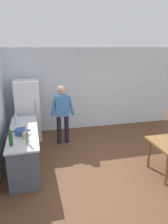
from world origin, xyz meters
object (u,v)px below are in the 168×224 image
object	(u,v)px
person	(62,111)
cooking_pot	(21,132)
utensil_jar	(25,135)
bottle_water_clear	(16,119)
refrigerator	(28,110)
bottle_wine_green	(11,139)
bottle_vinegar_tall	(27,138)

from	to	relation	value
person	cooking_pot	bearing A→B (deg)	-130.10
cooking_pot	utensil_jar	world-z (taller)	utensil_jar
utensil_jar	cooking_pot	bearing A→B (deg)	106.78
bottle_water_clear	utensil_jar	bearing A→B (deg)	-76.34
person	bottle_water_clear	bearing A→B (deg)	-154.03
refrigerator	cooking_pot	bearing A→B (deg)	-93.99
refrigerator	person	size ratio (longest dim) A/B	1.06
bottle_wine_green	bottle_water_clear	world-z (taller)	bottle_wine_green
person	bottle_water_clear	world-z (taller)	person
person	cooking_pot	size ratio (longest dim) A/B	4.25
cooking_pot	bottle_vinegar_tall	world-z (taller)	bottle_vinegar_tall
person	bottle_vinegar_tall	xyz separation A→B (m)	(-0.95, -1.83, 0.06)
bottle_vinegar_tall	bottle_water_clear	bearing A→B (deg)	102.90
cooking_pot	utensil_jar	distance (m)	0.27
person	refrigerator	bearing A→B (deg)	149.77
refrigerator	bottle_wine_green	distance (m)	2.39
person	bottle_wine_green	size ratio (longest dim) A/B	5.00
refrigerator	bottle_water_clear	xyz separation A→B (m)	(-0.28, -1.15, 0.13)
refrigerator	utensil_jar	world-z (taller)	refrigerator
refrigerator	bottle_vinegar_tall	xyz separation A→B (m)	(0.00, -2.38, 0.14)
utensil_jar	bottle_vinegar_tall	world-z (taller)	same
utensil_jar	bottle_water_clear	world-z (taller)	utensil_jar
person	bottle_vinegar_tall	world-z (taller)	person
utensil_jar	bottle_water_clear	xyz separation A→B (m)	(-0.23, 0.94, 0.05)
bottle_vinegar_tall	bottle_water_clear	size ratio (longest dim) A/B	1.07
refrigerator	cooking_pot	size ratio (longest dim) A/B	4.50
utensil_jar	bottle_vinegar_tall	distance (m)	0.30
refrigerator	cooking_pot	world-z (taller)	refrigerator
person	bottle_wine_green	bearing A→B (deg)	-124.68
refrigerator	bottle_wine_green	size ratio (longest dim) A/B	5.29
bottle_vinegar_tall	bottle_water_clear	xyz separation A→B (m)	(-0.28, 1.23, -0.01)
person	utensil_jar	bearing A→B (deg)	-123.06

